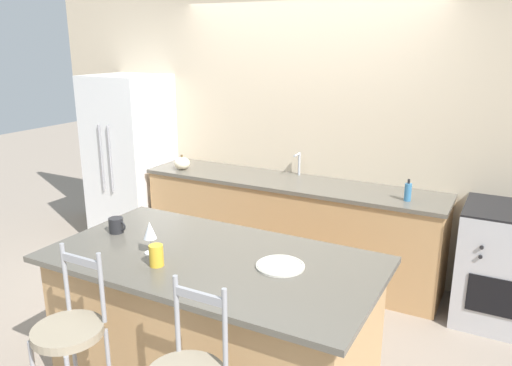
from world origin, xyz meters
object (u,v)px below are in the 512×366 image
Objects in this scene: oven_range at (512,267)px; refrigerator at (131,160)px; dinner_plate at (280,265)px; pumpkin_decoration at (182,163)px; tumbler_cup at (156,255)px; soap_bottle at (408,192)px; bar_stool_near at (72,352)px; coffee_mug at (116,225)px; wine_glass at (150,231)px.

refrigerator is at bearing -179.56° from oven_range.
pumpkin_decoration reaches higher than dinner_plate.
soap_bottle is (0.99, 1.93, -0.00)m from tumbler_cup.
bar_stool_near is (-1.96, -2.53, 0.15)m from oven_range.
pumpkin_decoration reaches higher than coffee_mug.
dinner_plate is at bearing 46.52° from bar_stool_near.
refrigerator is 3.79m from oven_range.
refrigerator is 1.94× the size of oven_range.
refrigerator reaches higher than pumpkin_decoration.
bar_stool_near is at bearing -54.21° from refrigerator.
tumbler_cup is at bearing -131.87° from oven_range.
refrigerator is 2.79m from tumbler_cup.
tumbler_cup is (0.56, -0.28, 0.01)m from coffee_mug.
pumpkin_decoration is at bearing 122.66° from tumbler_cup.
tumbler_cup is at bearing -40.57° from wine_glass.
wine_glass is (-0.77, -0.19, 0.13)m from dinner_plate.
refrigerator is at bearing 174.17° from pumpkin_decoration.
coffee_mug is 0.81× the size of pumpkin_decoration.
dinner_plate is 1.66m from soap_bottle.
dinner_plate is 1.54× the size of soap_bottle.
refrigerator is at bearing 179.05° from soap_bottle.
bar_stool_near is 5.75× the size of wine_glass.
oven_range is 3.36× the size of dinner_plate.
oven_range is 5.85× the size of pumpkin_decoration.
tumbler_cup is (-1.80, -2.01, 0.52)m from oven_range.
bar_stool_near is 2.73m from soap_bottle.
refrigerator is 10.00× the size of soap_bottle.
tumbler_cup reaches higher than coffee_mug.
bar_stool_near reaches higher than tumbler_cup.
oven_range is at bearing 1.97° from pumpkin_decoration.
refrigerator is 6.51× the size of dinner_plate.
refrigerator is at bearing 129.32° from coffee_mug.
oven_range is at bearing 48.13° from tumbler_cup.
bar_stool_near is (1.80, -2.50, -0.29)m from refrigerator.
bar_stool_near is 0.95m from coffee_mug.
tumbler_cup reaches higher than dinner_plate.
dinner_plate is at bearing -102.66° from soap_bottle.
bar_stool_near is 2.67m from pumpkin_decoration.
coffee_mug is (-2.36, -1.74, 0.50)m from oven_range.
wine_glass is 0.20m from tumbler_cup.
refrigerator is 1.58× the size of bar_stool_near.
bar_stool_near is 0.78m from wine_glass.
dinner_plate is at bearing 14.04° from wine_glass.
soap_bottle reaches higher than oven_range.
dinner_plate is at bearing 1.86° from coffee_mug.
bar_stool_near is at bearing -66.26° from pumpkin_decoration.
oven_range is 4.69× the size of wine_glass.
dinner_plate is 2.44m from pumpkin_decoration.
soap_bottle is at bearing 62.90° from tumbler_cup.
tumbler_cup is at bearing -153.34° from dinner_plate.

